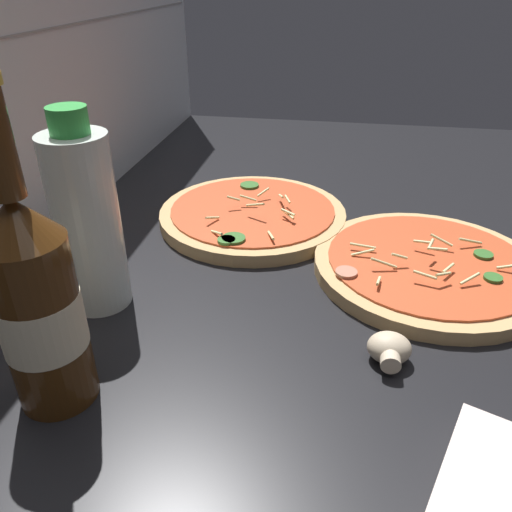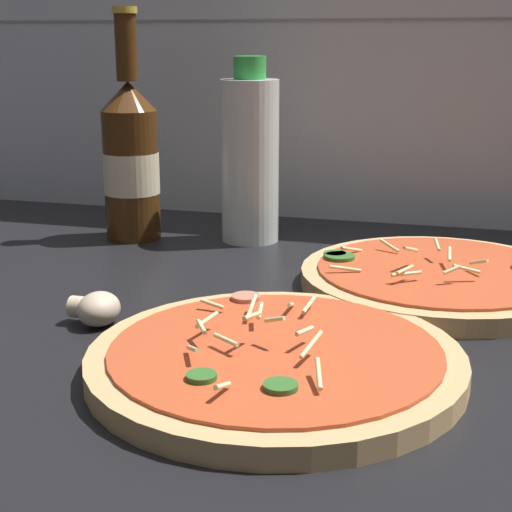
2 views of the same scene
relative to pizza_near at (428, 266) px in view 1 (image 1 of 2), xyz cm
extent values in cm
cube|color=black|center=(-7.38, 8.53, -2.28)|extent=(160.00, 90.00, 2.50)
cylinder|color=tan|center=(0.01, 0.00, -0.13)|extent=(29.51, 29.51, 1.80)
cylinder|color=#C14C28|center=(0.01, 0.00, 0.92)|extent=(25.97, 25.97, 0.30)
cylinder|color=#336628|center=(2.12, -7.02, 1.27)|extent=(2.44, 2.44, 0.40)
cylinder|color=#336628|center=(-3.62, -6.95, 1.27)|extent=(2.20, 2.20, 0.40)
cylinder|color=#B7755B|center=(-5.41, 10.53, 1.27)|extent=(2.70, 2.70, 0.40)
cylinder|color=beige|center=(-0.74, 8.31, 1.65)|extent=(0.69, 2.99, 1.25)
cylinder|color=beige|center=(-1.80, -0.32, 3.63)|extent=(0.93, 2.37, 0.65)
cylinder|color=beige|center=(-0.12, 0.22, 3.32)|extent=(1.89, 1.05, 0.94)
cylinder|color=beige|center=(3.17, -1.72, 2.36)|extent=(1.30, 3.04, 1.34)
cylinder|color=beige|center=(-3.63, 6.04, 2.02)|extent=(0.52, 3.32, 1.36)
cylinder|color=beige|center=(2.13, 0.75, 2.40)|extent=(1.08, 2.50, 0.63)
cylinder|color=beige|center=(-5.79, -0.68, 2.47)|extent=(1.47, 1.98, 0.57)
cylinder|color=beige|center=(-1.40, -9.04, 1.77)|extent=(0.53, 2.51, 1.11)
cylinder|color=beige|center=(-6.05, 1.40, 2.28)|extent=(1.15, 2.83, 0.65)
cylinder|color=beige|center=(-2.35, 4.13, 2.46)|extent=(0.64, 2.11, 0.90)
cylinder|color=beige|center=(-6.97, 6.76, 1.69)|extent=(2.35, 0.79, 0.73)
cylinder|color=beige|center=(4.51, -5.71, 1.90)|extent=(1.19, 3.31, 1.14)
cylinder|color=beige|center=(0.86, 8.99, 1.77)|extent=(0.62, 3.41, 0.56)
cylinder|color=beige|center=(-5.38, -3.83, 1.92)|extent=(1.84, 2.50, 1.12)
cylinder|color=beige|center=(-3.48, -1.66, 2.00)|extent=(2.49, 1.84, 0.36)
cylinder|color=tan|center=(11.41, 25.31, -0.08)|extent=(29.02, 29.02, 1.90)
cylinder|color=#C14C28|center=(11.41, 25.31, 1.02)|extent=(25.54, 25.54, 0.30)
cylinder|color=#336628|center=(20.07, 27.44, 1.37)|extent=(3.17, 3.17, 0.40)
cylinder|color=#336628|center=(0.65, 26.03, 1.37)|extent=(3.29, 3.29, 0.40)
cylinder|color=#336628|center=(-0.02, 26.90, 1.37)|extent=(2.49, 2.49, 0.40)
cylinder|color=beige|center=(13.93, 21.21, 2.43)|extent=(2.73, 1.20, 1.06)
cylinder|color=beige|center=(8.25, 24.34, 3.21)|extent=(1.48, 3.04, 1.29)
cylinder|color=beige|center=(15.11, 24.26, 2.39)|extent=(1.95, 1.90, 1.14)
cylinder|color=beige|center=(1.56, 28.64, 1.57)|extent=(2.26, 2.26, 1.06)
cylinder|color=beige|center=(8.16, 19.40, 2.42)|extent=(1.57, 2.32, 0.57)
cylinder|color=beige|center=(8.32, 19.42, 2.01)|extent=(2.88, 2.23, 0.41)
cylinder|color=beige|center=(5.54, 30.27, 1.86)|extent=(2.46, 1.72, 1.18)
cylinder|color=beige|center=(12.59, 20.02, 2.58)|extent=(1.74, 1.29, 0.89)
cylinder|color=beige|center=(2.04, 21.03, 1.58)|extent=(3.23, 1.51, 0.89)
cylinder|color=beige|center=(10.77, 28.22, 2.86)|extent=(0.87, 2.08, 0.99)
cylinder|color=beige|center=(12.15, 26.18, 2.48)|extent=(0.49, 2.69, 1.05)
cylinder|color=#47280F|center=(-28.11, 36.45, 7.17)|extent=(7.05, 7.05, 16.41)
cone|color=#47280F|center=(-28.11, 36.45, 17.18)|extent=(7.05, 7.05, 3.60)
cylinder|color=beige|center=(-28.11, 36.45, 7.50)|extent=(7.12, 7.12, 5.25)
cylinder|color=silver|center=(-13.18, 39.33, 9.11)|extent=(7.26, 7.26, 20.28)
cylinder|color=green|center=(-13.18, 39.33, 20.63)|extent=(3.99, 3.99, 2.77)
cylinder|color=beige|center=(-19.75, 5.94, 0.52)|extent=(2.00, 2.00, 2.00)
ellipsoid|color=#C6B293|center=(-17.98, 5.94, 0.52)|extent=(3.77, 4.44, 3.11)
camera|label=1|loc=(-58.56, 12.45, 33.72)|focal=35.00mm
camera|label=2|loc=(13.58, -54.89, 24.39)|focal=55.00mm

